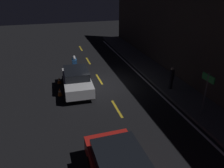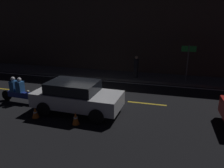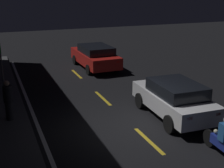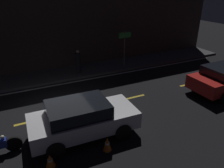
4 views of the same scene
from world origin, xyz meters
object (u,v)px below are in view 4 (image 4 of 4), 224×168
traffic_cone_mid (107,144)px  pedestrian (78,62)px  sedan_white (82,118)px  shop_sign (125,42)px  traffic_cone_near (50,161)px

traffic_cone_mid → pedestrian: (1.30, 7.28, 0.65)m
sedan_white → shop_sign: 8.01m
traffic_cone_mid → pedestrian: bearing=79.9°
sedan_white → traffic_cone_near: bearing=-141.5°
sedan_white → traffic_cone_near: (-1.49, -1.10, -0.55)m
traffic_cone_near → traffic_cone_mid: 1.97m
sedan_white → shop_sign: bearing=51.9°
pedestrian → traffic_cone_near: bearing=-114.5°
traffic_cone_mid → shop_sign: (4.64, 7.28, 1.56)m
sedan_white → shop_sign: shop_sign is taller
traffic_cone_near → pedestrian: size_ratio=0.32×
traffic_cone_near → pedestrian: 7.91m
pedestrian → shop_sign: 3.47m
sedan_white → pedestrian: pedestrian is taller
traffic_cone_near → pedestrian: bearing=65.5°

